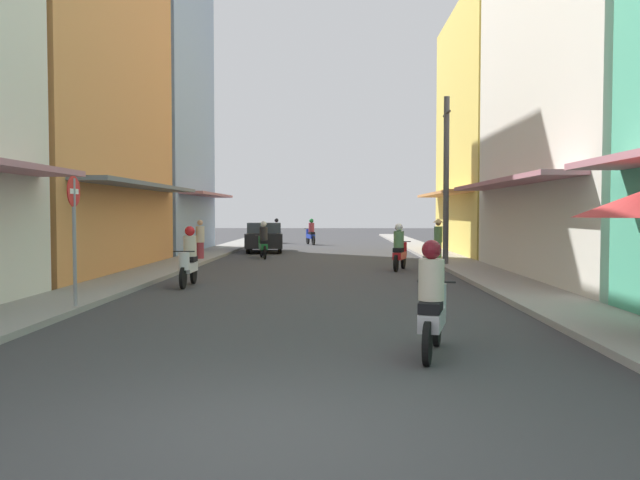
% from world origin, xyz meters
% --- Properties ---
extents(ground_plane, '(108.40, 108.40, 0.00)m').
position_xyz_m(ground_plane, '(0.00, 20.64, 0.00)').
color(ground_plane, '#38383A').
extents(sidewalk_left, '(1.73, 57.27, 0.12)m').
position_xyz_m(sidewalk_left, '(-5.15, 20.64, 0.06)').
color(sidewalk_left, gray).
rests_on(sidewalk_left, ground).
extents(sidewalk_right, '(1.73, 57.27, 0.12)m').
position_xyz_m(sidewalk_right, '(5.15, 20.64, 0.06)').
color(sidewalk_right, '#9E9991').
rests_on(sidewalk_right, ground).
extents(building_left_mid, '(7.05, 10.91, 13.62)m').
position_xyz_m(building_left_mid, '(-9.01, 15.11, 6.80)').
color(building_left_mid, '#D88C4C').
rests_on(building_left_mid, ground).
extents(building_left_far, '(7.05, 8.65, 17.94)m').
position_xyz_m(building_left_far, '(-9.01, 25.38, 8.96)').
color(building_left_far, '#8CA5CC').
rests_on(building_left_far, ground).
extents(building_right_far, '(7.05, 10.27, 11.27)m').
position_xyz_m(building_right_far, '(9.01, 24.33, 5.63)').
color(building_right_far, '#EFD159').
rests_on(building_right_far, ground).
extents(motorbike_blue, '(0.73, 1.75, 1.58)m').
position_xyz_m(motorbike_blue, '(-0.90, 33.38, 0.70)').
color(motorbike_blue, black).
rests_on(motorbike_blue, ground).
extents(motorbike_green, '(0.64, 1.78, 1.58)m').
position_xyz_m(motorbike_green, '(-2.47, 21.76, 0.70)').
color(motorbike_green, black).
rests_on(motorbike_green, ground).
extents(motorbike_silver, '(0.67, 1.77, 1.58)m').
position_xyz_m(motorbike_silver, '(1.94, 3.22, 0.70)').
color(motorbike_silver, black).
rests_on(motorbike_silver, ground).
extents(motorbike_red, '(0.71, 1.76, 1.58)m').
position_xyz_m(motorbike_red, '(2.77, 16.13, 0.70)').
color(motorbike_red, black).
rests_on(motorbike_red, ground).
extents(motorbike_maroon, '(0.59, 1.80, 1.58)m').
position_xyz_m(motorbike_maroon, '(-3.18, 35.45, 0.70)').
color(motorbike_maroon, black).
rests_on(motorbike_maroon, ground).
extents(motorbike_white, '(0.55, 1.81, 1.58)m').
position_xyz_m(motorbike_white, '(-3.25, 11.31, 0.70)').
color(motorbike_white, black).
rests_on(motorbike_white, ground).
extents(parked_car, '(2.11, 4.24, 1.45)m').
position_xyz_m(parked_car, '(-2.90, 26.15, 0.74)').
color(parked_car, black).
rests_on(parked_car, ground).
extents(pedestrian_far, '(0.44, 0.44, 1.70)m').
position_xyz_m(pedestrian_far, '(4.76, 20.61, 0.96)').
color(pedestrian_far, '#598C59').
rests_on(pedestrian_far, ground).
extents(pedestrian_crossing, '(0.34, 0.34, 1.65)m').
position_xyz_m(pedestrian_crossing, '(-4.74, 19.83, 0.83)').
color(pedestrian_crossing, '#99333F').
rests_on(pedestrian_crossing, ground).
extents(utility_pole, '(0.20, 1.20, 6.03)m').
position_xyz_m(utility_pole, '(4.54, 17.51, 3.09)').
color(utility_pole, '#4C4C4F').
rests_on(utility_pole, ground).
extents(street_sign_no_entry, '(0.07, 0.60, 2.65)m').
position_xyz_m(street_sign_no_entry, '(-4.44, 6.85, 1.72)').
color(street_sign_no_entry, gray).
rests_on(street_sign_no_entry, ground).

